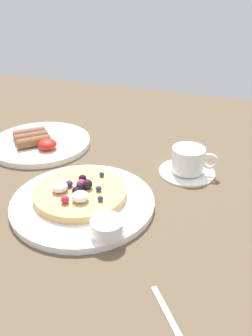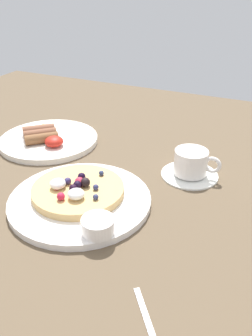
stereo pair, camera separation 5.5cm
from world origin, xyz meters
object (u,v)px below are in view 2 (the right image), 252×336
object	(u,v)px
pancake_plate	(80,200)
coffee_cup	(192,162)
syrup_ramekin	(98,226)
coffee_saucer	(189,174)
breakfast_plate	(49,140)

from	to	relation	value
pancake_plate	coffee_cup	world-z (taller)	coffee_cup
syrup_ramekin	coffee_cup	world-z (taller)	coffee_cup
syrup_ramekin	coffee_saucer	size ratio (longest dim) A/B	0.45
breakfast_plate	coffee_cup	world-z (taller)	coffee_cup
syrup_ramekin	breakfast_plate	size ratio (longest dim) A/B	0.22
syrup_ramekin	coffee_cup	xyz separation A→B (cm)	(8.15, 26.04, 0.81)
pancake_plate	syrup_ramekin	world-z (taller)	syrup_ramekin
pancake_plate	coffee_saucer	bearing A→B (deg)	49.40
syrup_ramekin	coffee_saucer	distance (cm)	27.33
pancake_plate	coffee_cup	size ratio (longest dim) A/B	2.71
coffee_cup	coffee_saucer	bearing A→B (deg)	-178.60
breakfast_plate	coffee_cup	xyz separation A→B (cm)	(37.55, -1.11, 2.76)
coffee_saucer	coffee_cup	world-z (taller)	coffee_cup
pancake_plate	syrup_ramekin	size ratio (longest dim) A/B	4.92
syrup_ramekin	coffee_saucer	xyz separation A→B (cm)	(7.98, 26.04, -2.27)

